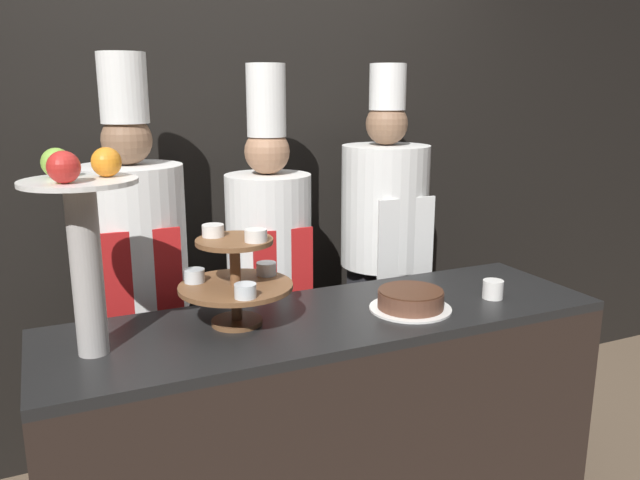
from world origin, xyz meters
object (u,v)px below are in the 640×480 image
object	(u,v)px
cup_white	(493,289)
chef_center_left	(269,265)
cake_round	(411,300)
chef_center_right	(384,244)
chef_left	(137,275)
fruit_pedestal	(83,227)
tiered_stand	(235,276)

from	to	relation	value
cup_white	chef_center_left	xyz separation A→B (m)	(-0.66, 0.68, -0.00)
cake_round	chef_center_right	xyz separation A→B (m)	(0.27, 0.65, 0.03)
cake_round	chef_left	bearing A→B (deg)	142.88
chef_center_right	chef_center_left	bearing A→B (deg)	180.00
fruit_pedestal	chef_center_left	xyz separation A→B (m)	(0.78, 0.58, -0.36)
chef_center_left	cup_white	bearing A→B (deg)	-45.79
cake_round	cup_white	distance (m)	0.36
fruit_pedestal	cup_white	distance (m)	1.48
fruit_pedestal	chef_center_right	size ratio (longest dim) A/B	0.34
fruit_pedestal	chef_center_right	distance (m)	1.50
tiered_stand	cake_round	xyz separation A→B (m)	(0.61, -0.12, -0.14)
cup_white	chef_center_right	bearing A→B (deg)	97.24
chef_center_left	chef_center_right	bearing A→B (deg)	-0.00
tiered_stand	chef_left	distance (m)	0.60
tiered_stand	chef_left	size ratio (longest dim) A/B	0.21
cake_round	tiered_stand	bearing A→B (deg)	168.62
tiered_stand	fruit_pedestal	size ratio (longest dim) A/B	0.62
cake_round	chef_left	xyz separation A→B (m)	(-0.86, 0.65, 0.03)
tiered_stand	cup_white	size ratio (longest dim) A/B	4.94
chef_center_left	chef_left	bearing A→B (deg)	-179.99
chef_center_right	cake_round	bearing A→B (deg)	-112.33
cake_round	chef_center_right	bearing A→B (deg)	67.67
tiered_stand	chef_center_left	size ratio (longest dim) A/B	0.21
cup_white	chef_left	xyz separation A→B (m)	(-1.22, 0.68, 0.03)
fruit_pedestal	chef_center_left	bearing A→B (deg)	36.92
chef_center_left	chef_center_right	world-z (taller)	chef_center_right
fruit_pedestal	cup_white	bearing A→B (deg)	-3.71
tiered_stand	fruit_pedestal	world-z (taller)	fruit_pedestal
fruit_pedestal	cake_round	world-z (taller)	fruit_pedestal
tiered_stand	cup_white	bearing A→B (deg)	-8.59
cake_round	cup_white	xyz separation A→B (m)	(0.35, -0.02, 0.00)
chef_left	chef_center_right	world-z (taller)	chef_left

